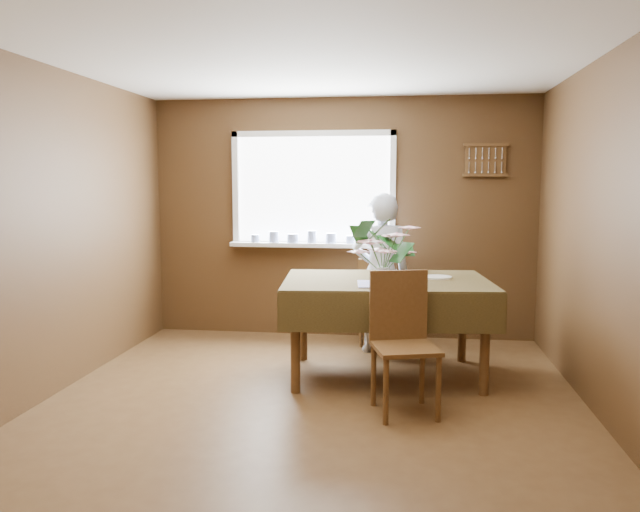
# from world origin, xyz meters

# --- Properties ---
(floor) EXTENTS (4.50, 4.50, 0.00)m
(floor) POSITION_xyz_m (0.00, 0.00, 0.00)
(floor) COLOR #4E331B
(floor) RESTS_ON ground
(ceiling) EXTENTS (4.50, 4.50, 0.00)m
(ceiling) POSITION_xyz_m (0.00, 0.00, 2.50)
(ceiling) COLOR white
(ceiling) RESTS_ON wall_back
(wall_back) EXTENTS (4.00, 0.00, 4.00)m
(wall_back) POSITION_xyz_m (0.00, 2.25, 1.25)
(wall_back) COLOR brown
(wall_back) RESTS_ON floor
(wall_front) EXTENTS (4.00, 0.00, 4.00)m
(wall_front) POSITION_xyz_m (0.00, -2.25, 1.25)
(wall_front) COLOR brown
(wall_front) RESTS_ON floor
(wall_left) EXTENTS (0.00, 4.50, 4.50)m
(wall_left) POSITION_xyz_m (-2.00, 0.00, 1.25)
(wall_left) COLOR brown
(wall_left) RESTS_ON floor
(wall_right) EXTENTS (0.00, 4.50, 4.50)m
(wall_right) POSITION_xyz_m (2.00, 0.00, 1.25)
(wall_right) COLOR brown
(wall_right) RESTS_ON floor
(window_assembly) EXTENTS (1.72, 0.20, 1.22)m
(window_assembly) POSITION_xyz_m (-0.30, 2.19, 1.34)
(window_assembly) COLOR white
(window_assembly) RESTS_ON wall_back
(spoon_rack) EXTENTS (0.44, 0.05, 0.33)m
(spoon_rack) POSITION_xyz_m (1.45, 2.22, 1.85)
(spoon_rack) COLOR brown
(spoon_rack) RESTS_ON wall_back
(dining_table) EXTENTS (1.80, 1.31, 0.83)m
(dining_table) POSITION_xyz_m (0.51, 0.88, 0.72)
(dining_table) COLOR brown
(dining_table) RESTS_ON floor
(chair_far) EXTENTS (0.46, 0.46, 0.89)m
(chair_far) POSITION_xyz_m (0.42, 1.83, 0.49)
(chair_far) COLOR brown
(chair_far) RESTS_ON floor
(chair_near) EXTENTS (0.53, 0.53, 0.99)m
(chair_near) POSITION_xyz_m (0.65, 0.11, 0.54)
(chair_near) COLOR brown
(chair_near) RESTS_ON floor
(seated_woman) EXTENTS (0.62, 0.47, 1.53)m
(seated_woman) POSITION_xyz_m (0.44, 1.66, 0.76)
(seated_woman) COLOR white
(seated_woman) RESTS_ON floor
(flower_bouquet) EXTENTS (0.53, 0.53, 0.46)m
(flower_bouquet) POSITION_xyz_m (0.49, 0.66, 1.12)
(flower_bouquet) COLOR white
(flower_bouquet) RESTS_ON dining_table
(side_plate) EXTENTS (0.29, 0.29, 0.01)m
(side_plate) POSITION_xyz_m (0.94, 1.01, 0.83)
(side_plate) COLOR white
(side_plate) RESTS_ON dining_table
(table_knife) EXTENTS (0.08, 0.21, 0.00)m
(table_knife) POSITION_xyz_m (0.68, 0.61, 0.83)
(table_knife) COLOR silver
(table_knife) RESTS_ON dining_table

